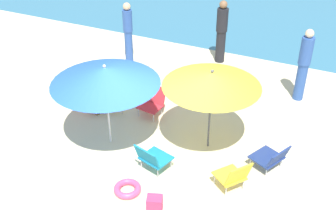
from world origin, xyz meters
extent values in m
plane|color=beige|center=(0.00, 0.00, 0.00)|extent=(40.00, 40.00, 0.00)
cylinder|color=#4C4C51|center=(0.74, 0.91, 0.86)|extent=(0.04, 0.04, 1.72)
cone|color=yellow|center=(0.74, 0.91, 1.58)|extent=(1.91, 1.91, 0.28)
sphere|color=#4C4C51|center=(0.74, 0.91, 1.75)|extent=(0.06, 0.06, 0.06)
cylinder|color=silver|center=(-1.16, 0.19, 0.88)|extent=(0.04, 0.04, 1.75)
cone|color=blue|center=(-1.16, 0.19, 1.58)|extent=(2.14, 2.14, 0.34)
sphere|color=silver|center=(-1.16, 0.19, 1.78)|extent=(0.06, 0.06, 0.06)
cube|color=navy|center=(1.99, 0.78, 0.22)|extent=(0.68, 0.71, 0.03)
cube|color=navy|center=(2.22, 0.66, 0.39)|extent=(0.36, 0.55, 0.33)
cylinder|color=silver|center=(1.71, 0.66, 0.10)|extent=(0.02, 0.02, 0.21)
cylinder|color=silver|center=(1.90, 1.06, 0.10)|extent=(0.02, 0.02, 0.21)
cylinder|color=silver|center=(2.07, 0.49, 0.10)|extent=(0.02, 0.02, 0.21)
cylinder|color=silver|center=(2.26, 0.89, 0.10)|extent=(0.02, 0.02, 0.21)
cube|color=gold|center=(1.51, -0.07, 0.26)|extent=(0.66, 0.66, 0.03)
cube|color=gold|center=(1.71, -0.22, 0.48)|extent=(0.42, 0.48, 0.43)
cylinder|color=silver|center=(1.25, -0.11, 0.12)|extent=(0.02, 0.02, 0.24)
cylinder|color=silver|center=(1.47, 0.19, 0.12)|extent=(0.02, 0.02, 0.24)
cylinder|color=silver|center=(1.54, -0.33, 0.12)|extent=(0.02, 0.02, 0.24)
cylinder|color=silver|center=(1.77, -0.03, 0.12)|extent=(0.02, 0.02, 0.24)
cube|color=teal|center=(0.09, -0.19, 0.27)|extent=(0.64, 0.60, 0.03)
cube|color=teal|center=(0.02, -0.43, 0.46)|extent=(0.55, 0.29, 0.37)
cylinder|color=silver|center=(-0.07, 0.06, 0.13)|extent=(0.02, 0.02, 0.25)
cylinder|color=silver|center=(0.34, -0.06, 0.13)|extent=(0.02, 0.02, 0.25)
cylinder|color=silver|center=(-0.17, -0.31, 0.13)|extent=(0.02, 0.02, 0.25)
cylinder|color=silver|center=(0.24, -0.43, 0.13)|extent=(0.02, 0.02, 0.25)
cube|color=red|center=(-0.86, 1.43, 0.24)|extent=(0.56, 0.49, 0.03)
cube|color=red|center=(-0.83, 1.66, 0.45)|extent=(0.52, 0.22, 0.41)
cylinder|color=silver|center=(-0.68, 1.23, 0.11)|extent=(0.02, 0.02, 0.22)
cylinder|color=silver|center=(-1.08, 1.28, 0.11)|extent=(0.02, 0.02, 0.22)
cylinder|color=silver|center=(-0.63, 1.57, 0.11)|extent=(0.02, 0.02, 0.22)
cylinder|color=silver|center=(-1.03, 1.62, 0.11)|extent=(0.02, 0.02, 0.22)
cube|color=white|center=(-1.74, 1.30, 0.22)|extent=(0.67, 0.67, 0.03)
cube|color=white|center=(-1.86, 1.53, 0.39)|extent=(0.50, 0.34, 0.34)
cylinder|color=silver|center=(-1.47, 1.20, 0.10)|extent=(0.02, 0.02, 0.20)
cylinder|color=silver|center=(-1.83, 1.03, 0.10)|extent=(0.02, 0.02, 0.20)
cylinder|color=silver|center=(-1.65, 1.56, 0.10)|extent=(0.02, 0.02, 0.20)
cylinder|color=silver|center=(-2.01, 1.39, 0.10)|extent=(0.02, 0.02, 0.20)
cube|color=#DB3866|center=(-2.15, 1.02, 0.27)|extent=(0.46, 0.45, 0.12)
cylinder|color=#896042|center=(-2.00, 0.96, 0.14)|extent=(0.12, 0.12, 0.27)
cylinder|color=#DB3866|center=(-2.31, 1.09, 0.54)|extent=(0.34, 0.34, 0.54)
sphere|color=#896042|center=(-2.31, 1.09, 0.91)|extent=(0.19, 0.19, 0.19)
cylinder|color=black|center=(-0.33, 4.77, 0.46)|extent=(0.26, 0.26, 0.92)
cylinder|color=black|center=(-0.33, 4.77, 1.24)|extent=(0.31, 0.31, 0.64)
sphere|color=#896042|center=(-0.33, 4.77, 1.67)|extent=(0.22, 0.22, 0.22)
cylinder|color=#2D519E|center=(-2.68, 3.71, 0.45)|extent=(0.22, 0.22, 0.91)
cylinder|color=#2D519E|center=(-2.68, 3.71, 1.21)|extent=(0.26, 0.26, 0.60)
sphere|color=#DBAD84|center=(-2.68, 3.71, 1.61)|extent=(0.21, 0.21, 0.21)
cylinder|color=#2D519E|center=(2.09, 3.62, 0.47)|extent=(0.25, 0.25, 0.95)
cylinder|color=#2D519E|center=(2.09, 3.62, 1.28)|extent=(0.29, 0.29, 0.66)
sphere|color=beige|center=(2.09, 3.62, 1.71)|extent=(0.20, 0.20, 0.20)
torus|color=#E54C7F|center=(-0.11, -0.96, 0.06)|extent=(0.50, 0.50, 0.12)
cube|color=#DB3866|center=(0.55, -1.18, 0.16)|extent=(0.32, 0.29, 0.31)
camera|label=1|loc=(2.93, -5.79, 5.44)|focal=45.35mm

